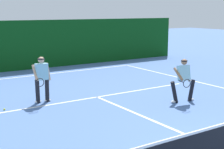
{
  "coord_description": "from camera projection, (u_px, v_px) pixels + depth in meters",
  "views": [
    {
      "loc": [
        -6.09,
        -3.97,
        3.21
      ],
      "look_at": [
        0.08,
        5.51,
        1.0
      ],
      "focal_mm": 52.99,
      "sensor_mm": 36.0,
      "label": 1
    }
  ],
  "objects": [
    {
      "name": "court_line_baseline_far",
      "position": [
        44.0,
        74.0,
        16.76
      ],
      "size": [
        10.35,
        0.1,
        0.01
      ],
      "primitive_type": "cube",
      "color": "white",
      "rests_on": "ground_plane"
    },
    {
      "name": "player_far",
      "position": [
        42.0,
        78.0,
        11.52
      ],
      "size": [
        0.77,
        0.84,
        1.63
      ],
      "rotation": [
        0.0,
        0.0,
        3.12
      ],
      "color": "black",
      "rests_on": "ground_plane"
    },
    {
      "name": "player_near",
      "position": [
        184.0,
        79.0,
        11.58
      ],
      "size": [
        1.02,
        0.89,
        1.55
      ],
      "rotation": [
        0.0,
        0.0,
        2.96
      ],
      "color": "black",
      "rests_on": "ground_plane"
    },
    {
      "name": "court_line_centre",
      "position": [
        152.0,
        120.0,
        9.77
      ],
      "size": [
        0.1,
        6.4,
        0.01
      ],
      "primitive_type": "cube",
      "color": "white",
      "rests_on": "ground_plane"
    },
    {
      "name": "back_fence_windscreen",
      "position": [
        30.0,
        45.0,
        18.03
      ],
      "size": [
        20.08,
        0.12,
        2.68
      ],
      "primitive_type": "cube",
      "color": "#0B3F12",
      "rests_on": "ground_plane"
    },
    {
      "name": "court_line_service",
      "position": [
        97.0,
        97.0,
        12.4
      ],
      "size": [
        8.44,
        0.1,
        0.01
      ],
      "primitive_type": "cube",
      "color": "white",
      "rests_on": "ground_plane"
    },
    {
      "name": "tennis_ball",
      "position": [
        4.0,
        109.0,
        10.76
      ],
      "size": [
        0.07,
        0.07,
        0.07
      ],
      "primitive_type": "sphere",
      "color": "#D1E033",
      "rests_on": "ground_plane"
    }
  ]
}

